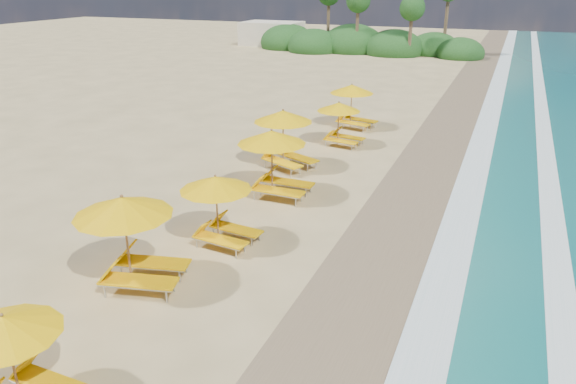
{
  "coord_description": "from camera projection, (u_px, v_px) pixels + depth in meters",
  "views": [
    {
      "loc": [
        6.49,
        -15.71,
        7.98
      ],
      "look_at": [
        0.0,
        0.0,
        1.2
      ],
      "focal_mm": 33.75,
      "sensor_mm": 36.0,
      "label": 1
    }
  ],
  "objects": [
    {
      "name": "station_3",
      "position": [
        221.0,
        206.0,
        16.94
      ],
      "size": [
        2.66,
        2.5,
        2.31
      ],
      "rotation": [
        0.0,
        0.0,
        -0.11
      ],
      "color": "olive",
      "rests_on": "ground"
    },
    {
      "name": "treeline",
      "position": [
        361.0,
        43.0,
        60.97
      ],
      "size": [
        25.8,
        8.8,
        9.74
      ],
      "color": "#163D14",
      "rests_on": "ground"
    },
    {
      "name": "station_2",
      "position": [
        133.0,
        235.0,
        14.55
      ],
      "size": [
        3.31,
        3.19,
        2.68
      ],
      "rotation": [
        0.0,
        0.0,
        0.24
      ],
      "color": "olive",
      "rests_on": "ground"
    },
    {
      "name": "ground",
      "position": [
        288.0,
        224.0,
        18.74
      ],
      "size": [
        160.0,
        160.0,
        0.0
      ],
      "primitive_type": "plane",
      "color": "tan",
      "rests_on": "ground"
    },
    {
      "name": "surf_foam",
      "position": [
        492.0,
        259.0,
        16.36
      ],
      "size": [
        4.0,
        160.0,
        0.01
      ],
      "color": "white",
      "rests_on": "ground"
    },
    {
      "name": "station_1",
      "position": [
        17.0,
        357.0,
        10.35
      ],
      "size": [
        2.34,
        2.16,
        2.16
      ],
      "rotation": [
        0.0,
        0.0,
        -0.02
      ],
      "color": "olive",
      "rests_on": "ground"
    },
    {
      "name": "wet_sand",
      "position": [
        403.0,
        244.0,
        17.32
      ],
      "size": [
        4.0,
        160.0,
        0.01
      ],
      "primitive_type": "cube",
      "color": "#836D4E",
      "rests_on": "ground"
    },
    {
      "name": "beach_building",
      "position": [
        272.0,
        33.0,
        67.23
      ],
      "size": [
        7.0,
        5.0,
        2.8
      ],
      "primitive_type": "cube",
      "color": "beige",
      "rests_on": "ground"
    },
    {
      "name": "station_5",
      "position": [
        286.0,
        135.0,
        23.8
      ],
      "size": [
        3.44,
        3.41,
        2.64
      ],
      "rotation": [
        0.0,
        0.0,
        -0.41
      ],
      "color": "olive",
      "rests_on": "ground"
    },
    {
      "name": "station_7",
      "position": [
        354.0,
        103.0,
        30.25
      ],
      "size": [
        3.04,
        2.93,
        2.48
      ],
      "rotation": [
        0.0,
        0.0,
        -0.23
      ],
      "color": "olive",
      "rests_on": "ground"
    },
    {
      "name": "station_6",
      "position": [
        341.0,
        121.0,
        27.11
      ],
      "size": [
        2.64,
        2.51,
        2.23
      ],
      "rotation": [
        0.0,
        0.0,
        -0.16
      ],
      "color": "olive",
      "rests_on": "ground"
    },
    {
      "name": "station_4",
      "position": [
        277.0,
        159.0,
        20.64
      ],
      "size": [
        2.87,
        2.65,
        2.68
      ],
      "rotation": [
        0.0,
        0.0,
        -0.01
      ],
      "color": "olive",
      "rests_on": "ground"
    }
  ]
}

